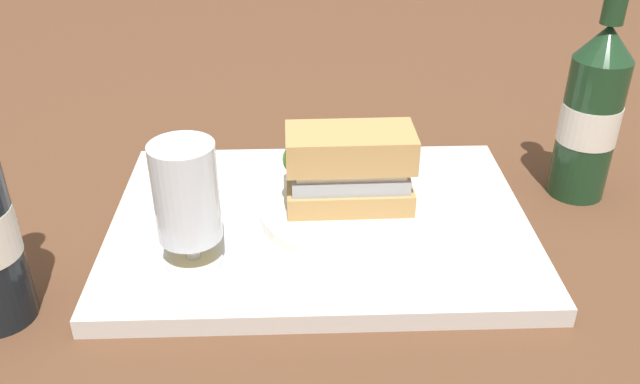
{
  "coord_description": "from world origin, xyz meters",
  "views": [
    {
      "loc": [
        0.02,
        0.61,
        0.41
      ],
      "look_at": [
        0.0,
        0.0,
        0.05
      ],
      "focal_mm": 38.05,
      "sensor_mm": 36.0,
      "label": 1
    }
  ],
  "objects_px": {
    "sandwich": "(347,170)",
    "second_bottle": "(592,111)",
    "beer_glass": "(187,199)",
    "plate": "(349,211)"
  },
  "relations": [
    {
      "from": "sandwich",
      "to": "second_bottle",
      "type": "distance_m",
      "value": 0.29
    },
    {
      "from": "beer_glass",
      "to": "second_bottle",
      "type": "height_order",
      "value": "second_bottle"
    },
    {
      "from": "sandwich",
      "to": "beer_glass",
      "type": "relative_size",
      "value": 1.07
    },
    {
      "from": "sandwich",
      "to": "beer_glass",
      "type": "distance_m",
      "value": 0.17
    },
    {
      "from": "plate",
      "to": "beer_glass",
      "type": "distance_m",
      "value": 0.18
    },
    {
      "from": "beer_glass",
      "to": "second_bottle",
      "type": "bearing_deg",
      "value": -160.52
    },
    {
      "from": "sandwich",
      "to": "beer_glass",
      "type": "bearing_deg",
      "value": 25.2
    },
    {
      "from": "sandwich",
      "to": "second_bottle",
      "type": "relative_size",
      "value": 0.5
    },
    {
      "from": "sandwich",
      "to": "second_bottle",
      "type": "height_order",
      "value": "second_bottle"
    },
    {
      "from": "sandwich",
      "to": "second_bottle",
      "type": "xyz_separation_m",
      "value": [
        -0.28,
        -0.08,
        0.03
      ]
    }
  ]
}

